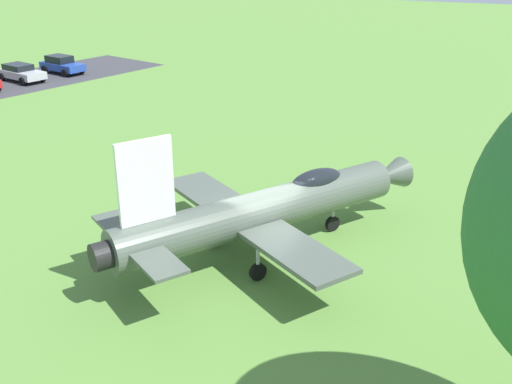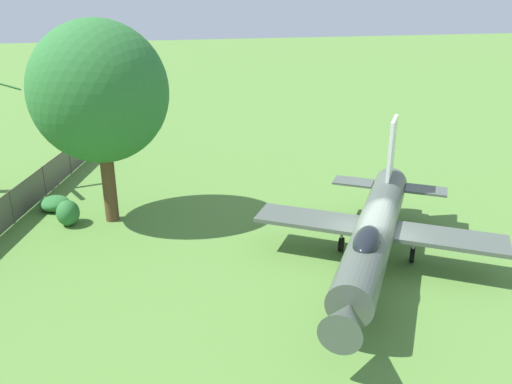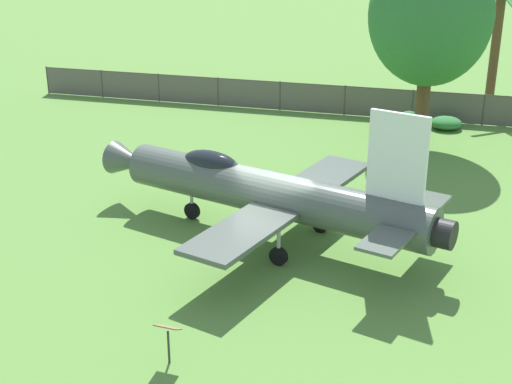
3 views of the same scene
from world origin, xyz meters
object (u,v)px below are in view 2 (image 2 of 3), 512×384
shade_tree (99,93)px  shrub_by_tree (68,213)px  shrub_near_fence (54,203)px  display_jet (374,232)px

shade_tree → shrub_by_tree: bearing=-176.3°
shade_tree → shrub_near_fence: bearing=145.4°
shade_tree → shrub_by_tree: (-1.96, -0.13, -5.44)m
shrub_by_tree → display_jet: bearing=-31.6°
display_jet → shrub_by_tree: display_jet is taller
shade_tree → shrub_near_fence: size_ratio=5.86×
shrub_by_tree → shrub_near_fence: bearing=113.0°
display_jet → shrub_by_tree: (-11.81, 7.27, -1.14)m
display_jet → shrub_by_tree: bearing=-89.4°
display_jet → shade_tree: (-9.85, 7.40, 4.30)m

